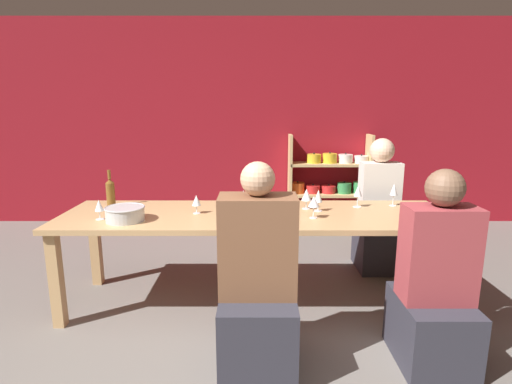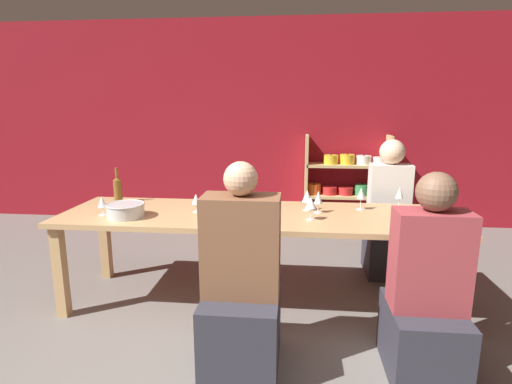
# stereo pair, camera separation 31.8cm
# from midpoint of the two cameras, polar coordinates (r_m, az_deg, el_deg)

# --- Properties ---
(wall_back_red) EXTENTS (8.80, 0.06, 2.70)m
(wall_back_red) POSITION_cam_midpoint_polar(r_m,az_deg,el_deg) (5.43, 2.36, 9.72)
(wall_back_red) COLOR maroon
(wall_back_red) RESTS_ON ground_plane
(shelf_unit) EXTENTS (1.08, 0.30, 1.22)m
(shelf_unit) POSITION_cam_midpoint_polar(r_m,az_deg,el_deg) (5.39, 14.51, 0.04)
(shelf_unit) COLOR tan
(shelf_unit) RESTS_ON ground_plane
(dining_table) EXTENTS (3.03, 0.88, 0.76)m
(dining_table) POSITION_cam_midpoint_polar(r_m,az_deg,el_deg) (3.14, 2.72, -4.44)
(dining_table) COLOR tan
(dining_table) RESTS_ON ground_plane
(mixing_bowl) EXTENTS (0.29, 0.29, 0.11)m
(mixing_bowl) POSITION_cam_midpoint_polar(r_m,az_deg,el_deg) (3.11, -15.40, -2.51)
(mixing_bowl) COLOR #B7BABC
(mixing_bowl) RESTS_ON dining_table
(wine_bottle_green) EXTENTS (0.07, 0.07, 0.31)m
(wine_bottle_green) POSITION_cam_midpoint_polar(r_m,az_deg,el_deg) (3.61, -16.80, 0.42)
(wine_bottle_green) COLOR brown
(wine_bottle_green) RESTS_ON dining_table
(wine_glass_red_a) EXTENTS (0.07, 0.07, 0.15)m
(wine_glass_red_a) POSITION_cam_midpoint_polar(r_m,az_deg,el_deg) (3.16, -5.73, -1.12)
(wine_glass_red_a) COLOR white
(wine_glass_red_a) RESTS_ON dining_table
(wine_glass_empty_a) EXTENTS (0.07, 0.07, 0.18)m
(wine_glass_empty_a) POSITION_cam_midpoint_polar(r_m,az_deg,el_deg) (2.91, 1.42, -1.67)
(wine_glass_empty_a) COLOR white
(wine_glass_empty_a) RESTS_ON dining_table
(wine_glass_empty_b) EXTENTS (0.07, 0.07, 0.15)m
(wine_glass_empty_b) POSITION_cam_midpoint_polar(r_m,az_deg,el_deg) (3.21, -18.54, -1.44)
(wine_glass_empty_b) COLOR white
(wine_glass_empty_b) RESTS_ON dining_table
(wine_glass_white_a) EXTENTS (0.06, 0.06, 0.19)m
(wine_glass_white_a) POSITION_cam_midpoint_polar(r_m,az_deg,el_deg) (3.47, 22.35, -0.18)
(wine_glass_white_a) COLOR white
(wine_glass_white_a) RESTS_ON dining_table
(wine_glass_red_b) EXTENTS (0.07, 0.07, 0.17)m
(wine_glass_red_b) POSITION_cam_midpoint_polar(r_m,az_deg,el_deg) (3.18, 11.75, -0.90)
(wine_glass_red_b) COLOR white
(wine_glass_red_b) RESTS_ON dining_table
(wine_glass_white_b) EXTENTS (0.07, 0.07, 0.15)m
(wine_glass_white_b) POSITION_cam_midpoint_polar(r_m,az_deg,el_deg) (3.12, 26.88, -2.43)
(wine_glass_white_b) COLOR white
(wine_glass_white_b) RESTS_ON dining_table
(wine_glass_red_c) EXTENTS (0.08, 0.08, 0.18)m
(wine_glass_red_c) POSITION_cam_midpoint_polar(r_m,az_deg,el_deg) (3.11, 0.93, -0.67)
(wine_glass_red_c) COLOR white
(wine_glass_red_c) RESTS_ON dining_table
(wine_glass_white_c) EXTENTS (0.08, 0.08, 0.17)m
(wine_glass_white_c) POSITION_cam_midpoint_polar(r_m,az_deg,el_deg) (3.24, 10.13, -0.66)
(wine_glass_white_c) COLOR white
(wine_glass_white_c) RESTS_ON dining_table
(wine_glass_white_d) EXTENTS (0.07, 0.07, 0.18)m
(wine_glass_white_d) POSITION_cam_midpoint_polar(r_m,az_deg,el_deg) (3.36, 17.45, -0.30)
(wine_glass_white_d) COLOR white
(wine_glass_white_d) RESTS_ON dining_table
(wine_glass_white_e) EXTENTS (0.08, 0.08, 0.17)m
(wine_glass_white_e) POSITION_cam_midpoint_polar(r_m,az_deg,el_deg) (2.97, 10.89, -1.65)
(wine_glass_white_e) COLOR white
(wine_glass_white_e) RESTS_ON dining_table
(person_near_a) EXTENTS (0.45, 0.56, 1.28)m
(person_near_a) POSITION_cam_midpoint_polar(r_m,az_deg,el_deg) (2.46, 1.76, -14.82)
(person_near_a) COLOR #2D2D38
(person_near_a) RESTS_ON ground_plane
(person_far_a) EXTENTS (0.37, 0.46, 1.29)m
(person_far_a) POSITION_cam_midpoint_polar(r_m,az_deg,el_deg) (4.01, 20.42, -4.39)
(person_far_a) COLOR #2D2D38
(person_far_a) RESTS_ON ground_plane
(person_near_b) EXTENTS (0.42, 0.52, 1.23)m
(person_near_b) POSITION_cam_midpoint_polar(r_m,az_deg,el_deg) (2.67, 26.39, -14.10)
(person_near_b) COLOR #2D2D38
(person_near_b) RESTS_ON ground_plane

